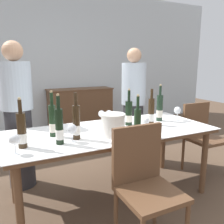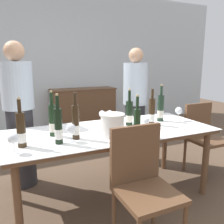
{
  "view_description": "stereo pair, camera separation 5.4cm",
  "coord_description": "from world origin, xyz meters",
  "views": [
    {
      "loc": [
        -0.98,
        -2.01,
        1.38
      ],
      "look_at": [
        0.0,
        0.0,
        0.91
      ],
      "focal_mm": 38.0,
      "sensor_mm": 36.0,
      "label": 1
    },
    {
      "loc": [
        -0.93,
        -2.04,
        1.38
      ],
      "look_at": [
        0.0,
        0.0,
        0.91
      ],
      "focal_mm": 38.0,
      "sensor_mm": 36.0,
      "label": 2
    }
  ],
  "objects": [
    {
      "name": "ground_plane",
      "position": [
        0.0,
        0.0,
        0.0
      ],
      "size": [
        12.0,
        12.0,
        0.0
      ],
      "primitive_type": "plane",
      "color": "brown"
    },
    {
      "name": "back_wall",
      "position": [
        0.0,
        2.91,
        1.4
      ],
      "size": [
        8.0,
        0.1,
        2.8
      ],
      "color": "silver",
      "rests_on": "ground_plane"
    },
    {
      "name": "sideboard_cabinet",
      "position": [
        0.55,
        2.62,
        0.43
      ],
      "size": [
        1.33,
        0.46,
        0.85
      ],
      "color": "brown",
      "rests_on": "ground_plane"
    },
    {
      "name": "dining_table",
      "position": [
        0.0,
        0.0,
        0.66
      ],
      "size": [
        2.02,
        0.87,
        0.73
      ],
      "color": "brown",
      "rests_on": "ground_plane"
    },
    {
      "name": "ice_bucket",
      "position": [
        -0.08,
        -0.18,
        0.84
      ],
      "size": [
        0.22,
        0.22,
        0.2
      ],
      "color": "white",
      "rests_on": "dining_table"
    },
    {
      "name": "wine_bottle_0",
      "position": [
        -0.56,
        -0.18,
        0.87
      ],
      "size": [
        0.06,
        0.06,
        0.41
      ],
      "color": "black",
      "rests_on": "dining_table"
    },
    {
      "name": "wine_bottle_1",
      "position": [
        0.12,
        -0.28,
        0.85
      ],
      "size": [
        0.06,
        0.06,
        0.38
      ],
      "color": "black",
      "rests_on": "dining_table"
    },
    {
      "name": "wine_bottle_2",
      "position": [
        0.24,
        0.09,
        0.85
      ],
      "size": [
        0.07,
        0.07,
        0.39
      ],
      "color": "black",
      "rests_on": "dining_table"
    },
    {
      "name": "wine_bottle_3",
      "position": [
        -0.84,
        -0.14,
        0.86
      ],
      "size": [
        0.07,
        0.07,
        0.39
      ],
      "color": "#332314",
      "rests_on": "dining_table"
    },
    {
      "name": "wine_bottle_4",
      "position": [
        -0.56,
        0.05,
        0.87
      ],
      "size": [
        0.06,
        0.06,
        0.41
      ],
      "color": "black",
      "rests_on": "dining_table"
    },
    {
      "name": "wine_bottle_5",
      "position": [
        0.46,
        -0.0,
        0.87
      ],
      "size": [
        0.07,
        0.07,
        0.38
      ],
      "color": "#332314",
      "rests_on": "dining_table"
    },
    {
      "name": "wine_bottle_6",
      "position": [
        -0.4,
        -0.12,
        0.88
      ],
      "size": [
        0.06,
        0.06,
        0.41
      ],
      "color": "#332314",
      "rests_on": "dining_table"
    },
    {
      "name": "wine_bottle_7",
      "position": [
        0.65,
        0.1,
        0.87
      ],
      "size": [
        0.07,
        0.07,
        0.41
      ],
      "color": "#1E3323",
      "rests_on": "dining_table"
    },
    {
      "name": "wine_glass_0",
      "position": [
        0.84,
        0.03,
        0.84
      ],
      "size": [
        0.08,
        0.08,
        0.16
      ],
      "color": "white",
      "rests_on": "dining_table"
    },
    {
      "name": "wine_glass_1",
      "position": [
        -0.46,
        -0.18,
        0.84
      ],
      "size": [
        0.08,
        0.08,
        0.15
      ],
      "color": "white",
      "rests_on": "dining_table"
    },
    {
      "name": "wine_glass_2",
      "position": [
        0.29,
        -0.15,
        0.81
      ],
      "size": [
        0.07,
        0.07,
        0.13
      ],
      "color": "white",
      "rests_on": "dining_table"
    },
    {
      "name": "wine_glass_3",
      "position": [
        -0.9,
        -0.25,
        0.84
      ],
      "size": [
        0.08,
        0.08,
        0.15
      ],
      "color": "white",
      "rests_on": "dining_table"
    },
    {
      "name": "wine_glass_4",
      "position": [
        0.0,
        0.25,
        0.83
      ],
      "size": [
        0.07,
        0.07,
        0.15
      ],
      "color": "white",
      "rests_on": "dining_table"
    },
    {
      "name": "wine_glass_5",
      "position": [
        0.09,
        0.26,
        0.82
      ],
      "size": [
        0.08,
        0.08,
        0.14
      ],
      "color": "white",
      "rests_on": "dining_table"
    },
    {
      "name": "chair_right_end",
      "position": [
        1.3,
        0.08,
        0.51
      ],
      "size": [
        0.42,
        0.42,
        0.87
      ],
      "color": "brown",
      "rests_on": "ground_plane"
    },
    {
      "name": "chair_near_front",
      "position": [
        -0.06,
        -0.67,
        0.53
      ],
      "size": [
        0.42,
        0.42,
        0.92
      ],
      "color": "brown",
      "rests_on": "ground_plane"
    },
    {
      "name": "person_host",
      "position": [
        -0.8,
        0.67,
        0.8
      ],
      "size": [
        0.33,
        0.33,
        1.6
      ],
      "color": "#2D2D33",
      "rests_on": "ground_plane"
    },
    {
      "name": "person_guest_left",
      "position": [
        0.7,
        0.77,
        0.78
      ],
      "size": [
        0.33,
        0.33,
        1.57
      ],
      "color": "#2D2D33",
      "rests_on": "ground_plane"
    }
  ]
}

